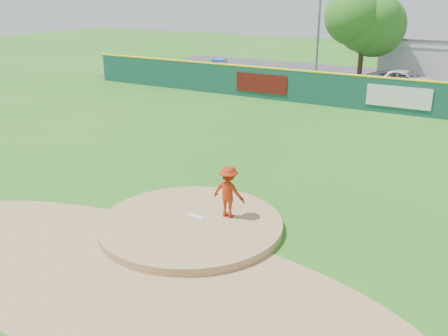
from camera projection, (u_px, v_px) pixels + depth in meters
The scene contains 11 objects.
ground at pixel (191, 228), 14.98m from camera, with size 120.00×120.00×0.00m, color #286B19.
pitchers_mound at pixel (191, 228), 14.98m from camera, with size 5.50×5.50×0.50m, color #9E774C.
pitching_rubber at pixel (196, 216), 15.13m from camera, with size 0.60×0.15×0.04m, color white.
infield_dirt_arc at pixel (125, 275), 12.53m from camera, with size 15.40×15.40×0.01m, color #9E774C.
parking_lot at pixel (392, 85), 36.97m from camera, with size 44.00×16.00×0.02m, color #38383A.
pitcher at pixel (229, 192), 14.92m from camera, with size 1.04×0.60×1.61m, color #9F2A0D.
van at pixel (404, 82), 34.08m from camera, with size 2.54×5.50×1.53m, color silver.
fence_banners at pixel (325, 90), 30.23m from camera, with size 12.24×0.04×1.20m.
playground_slide at pixel (219, 68), 40.15m from camera, with size 0.95×2.67×1.47m.
outfield_fence at pixel (360, 91), 29.27m from camera, with size 40.00×0.14×2.07m.
deciduous_tree at pixel (364, 22), 34.74m from camera, with size 5.60×5.60×7.36m.
Camera 1 is at (7.60, -11.17, 6.79)m, focal length 40.00 mm.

